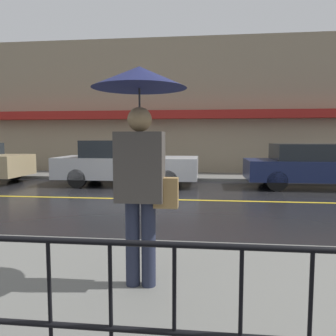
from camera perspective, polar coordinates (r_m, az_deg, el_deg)
ground_plane at (r=8.65m, az=-2.08°, el=-5.49°), size 80.00×80.00×0.00m
sidewalk_near at (r=3.67m, az=-15.18°, el=-20.09°), size 28.00×3.18×0.11m
sidewalk_far at (r=13.37m, az=0.94°, el=-1.43°), size 28.00×2.13×0.11m
lane_marking at (r=8.65m, az=-2.08°, el=-5.46°), size 25.20×0.12×0.01m
building_storefront at (r=14.52m, az=1.40°, el=10.48°), size 28.00×0.85×5.91m
pedestrian at (r=3.24m, az=-4.84°, el=7.25°), size 0.93×0.93×2.19m
car_silver at (r=11.29m, az=-7.24°, el=0.94°), size 4.76×1.90×1.53m
car_navy at (r=11.52m, az=23.96°, el=0.40°), size 4.33×1.80×1.43m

